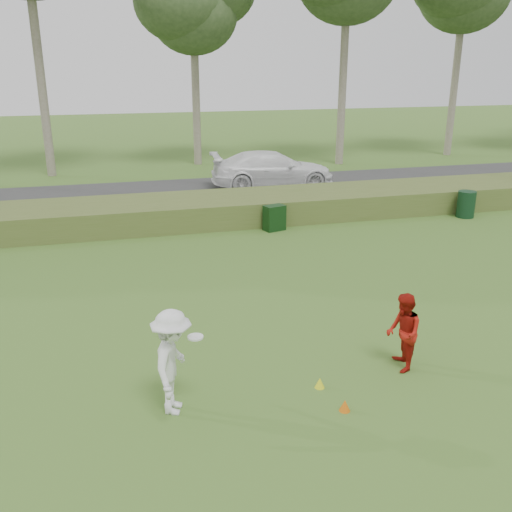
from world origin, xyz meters
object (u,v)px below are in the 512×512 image
object	(u,v)px
cone_yellow	(320,383)
car_right	(272,169)
utility_cabinet	(274,218)
cone_orange	(345,405)
player_white	(173,362)
trash_bin	(466,204)
player_red	(403,332)

from	to	relation	value
cone_yellow	car_right	world-z (taller)	car_right
cone_yellow	utility_cabinet	world-z (taller)	utility_cabinet
cone_orange	cone_yellow	distance (m)	0.82
cone_orange	cone_yellow	xyz separation A→B (m)	(-0.15, 0.80, -0.00)
player_white	trash_bin	bearing A→B (deg)	-32.69
player_red	car_right	size ratio (longest dim) A/B	0.27
cone_yellow	player_white	bearing A→B (deg)	-179.54
player_red	car_right	bearing A→B (deg)	-173.65
cone_yellow	car_right	distance (m)	17.47
player_white	cone_orange	xyz separation A→B (m)	(2.82, -0.78, -0.83)
cone_orange	car_right	size ratio (longest dim) A/B	0.04
player_red	trash_bin	bearing A→B (deg)	154.74
trash_bin	car_right	distance (m)	9.03
player_red	cone_orange	world-z (taller)	player_red
trash_bin	utility_cabinet	bearing A→B (deg)	178.58
player_red	cone_orange	distance (m)	2.05
trash_bin	player_red	bearing A→B (deg)	-129.61
cone_yellow	trash_bin	distance (m)	13.96
player_white	trash_bin	world-z (taller)	player_white
player_red	trash_bin	size ratio (longest dim) A/B	1.54
player_white	cone_orange	size ratio (longest dim) A/B	8.83
utility_cabinet	trash_bin	world-z (taller)	trash_bin
player_white	cone_yellow	world-z (taller)	player_white
cone_orange	trash_bin	world-z (taller)	trash_bin
player_white	car_right	size ratio (longest dim) A/B	0.33
utility_cabinet	trash_bin	xyz separation A→B (m)	(7.63, -0.19, 0.06)
player_white	cone_yellow	size ratio (longest dim) A/B	9.26
player_white	cone_yellow	distance (m)	2.80
player_red	car_right	distance (m)	16.87
player_white	cone_orange	distance (m)	3.04
car_right	player_red	bearing A→B (deg)	176.47
player_white	car_right	bearing A→B (deg)	-3.13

